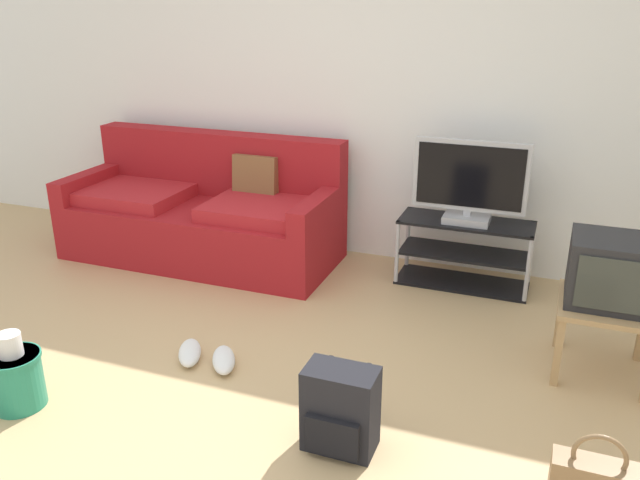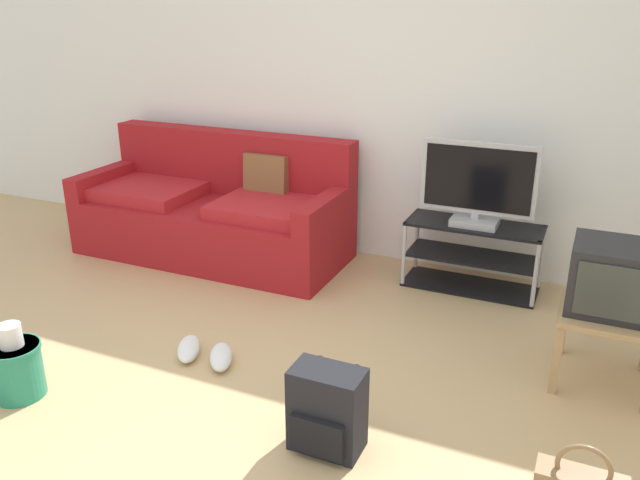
{
  "view_description": "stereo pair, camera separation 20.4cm",
  "coord_description": "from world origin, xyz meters",
  "px_view_note": "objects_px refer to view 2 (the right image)",
  "views": [
    {
      "loc": [
        1.4,
        -2.26,
        1.96
      ],
      "look_at": [
        0.17,
        0.99,
        0.64
      ],
      "focal_mm": 36.03,
      "sensor_mm": 36.0,
      "label": 1
    },
    {
      "loc": [
        1.59,
        -2.18,
        1.96
      ],
      "look_at": [
        0.17,
        0.99,
        0.64
      ],
      "focal_mm": 36.03,
      "sensor_mm": 36.0,
      "label": 2
    }
  ],
  "objects_px": {
    "tv_stand": "(472,256)",
    "flat_tv": "(478,185)",
    "crt_tv": "(616,278)",
    "sneakers_pair": "(205,353)",
    "couch": "(216,212)",
    "backpack": "(327,410)",
    "cleaning_bucket": "(16,366)",
    "side_table": "(608,323)"
  },
  "relations": [
    {
      "from": "tv_stand",
      "to": "flat_tv",
      "type": "distance_m",
      "value": 0.53
    },
    {
      "from": "crt_tv",
      "to": "sneakers_pair",
      "type": "height_order",
      "value": "crt_tv"
    },
    {
      "from": "couch",
      "to": "tv_stand",
      "type": "distance_m",
      "value": 2.03
    },
    {
      "from": "couch",
      "to": "backpack",
      "type": "xyz_separation_m",
      "value": [
        1.78,
        -1.86,
        -0.14
      ]
    },
    {
      "from": "tv_stand",
      "to": "sneakers_pair",
      "type": "height_order",
      "value": "tv_stand"
    },
    {
      "from": "tv_stand",
      "to": "flat_tv",
      "type": "relative_size",
      "value": 1.2
    },
    {
      "from": "cleaning_bucket",
      "to": "tv_stand",
      "type": "bearing_deg",
      "value": 50.85
    },
    {
      "from": "flat_tv",
      "to": "sneakers_pair",
      "type": "relative_size",
      "value": 1.65
    },
    {
      "from": "tv_stand",
      "to": "crt_tv",
      "type": "bearing_deg",
      "value": -45.06
    },
    {
      "from": "tv_stand",
      "to": "cleaning_bucket",
      "type": "distance_m",
      "value": 2.96
    },
    {
      "from": "flat_tv",
      "to": "crt_tv",
      "type": "relative_size",
      "value": 1.71
    },
    {
      "from": "flat_tv",
      "to": "cleaning_bucket",
      "type": "height_order",
      "value": "flat_tv"
    },
    {
      "from": "flat_tv",
      "to": "side_table",
      "type": "height_order",
      "value": "flat_tv"
    },
    {
      "from": "tv_stand",
      "to": "cleaning_bucket",
      "type": "bearing_deg",
      "value": -129.15
    },
    {
      "from": "flat_tv",
      "to": "backpack",
      "type": "xyz_separation_m",
      "value": [
        -0.24,
        -2.0,
        -0.57
      ]
    },
    {
      "from": "couch",
      "to": "flat_tv",
      "type": "xyz_separation_m",
      "value": [
        2.02,
        0.14,
        0.42
      ]
    },
    {
      "from": "couch",
      "to": "side_table",
      "type": "bearing_deg",
      "value": -14.46
    },
    {
      "from": "backpack",
      "to": "sneakers_pair",
      "type": "height_order",
      "value": "backpack"
    },
    {
      "from": "tv_stand",
      "to": "cleaning_bucket",
      "type": "height_order",
      "value": "tv_stand"
    },
    {
      "from": "tv_stand",
      "to": "crt_tv",
      "type": "distance_m",
      "value": 1.32
    },
    {
      "from": "couch",
      "to": "flat_tv",
      "type": "relative_size",
      "value": 2.76
    },
    {
      "from": "backpack",
      "to": "crt_tv",
      "type": "bearing_deg",
      "value": 42.26
    },
    {
      "from": "couch",
      "to": "flat_tv",
      "type": "distance_m",
      "value": 2.07
    },
    {
      "from": "cleaning_bucket",
      "to": "crt_tv",
      "type": "bearing_deg",
      "value": 26.88
    },
    {
      "from": "couch",
      "to": "side_table",
      "type": "xyz_separation_m",
      "value": [
        2.91,
        -0.75,
        0.01
      ]
    },
    {
      "from": "side_table",
      "to": "cleaning_bucket",
      "type": "relative_size",
      "value": 1.22
    },
    {
      "from": "couch",
      "to": "tv_stand",
      "type": "xyz_separation_m",
      "value": [
        2.02,
        0.16,
        -0.1
      ]
    },
    {
      "from": "flat_tv",
      "to": "sneakers_pair",
      "type": "height_order",
      "value": "flat_tv"
    },
    {
      "from": "backpack",
      "to": "cleaning_bucket",
      "type": "distance_m",
      "value": 1.66
    },
    {
      "from": "side_table",
      "to": "backpack",
      "type": "relative_size",
      "value": 1.23
    },
    {
      "from": "couch",
      "to": "sneakers_pair",
      "type": "relative_size",
      "value": 4.55
    },
    {
      "from": "side_table",
      "to": "crt_tv",
      "type": "relative_size",
      "value": 1.11
    },
    {
      "from": "tv_stand",
      "to": "crt_tv",
      "type": "relative_size",
      "value": 2.06
    },
    {
      "from": "cleaning_bucket",
      "to": "sneakers_pair",
      "type": "relative_size",
      "value": 0.87
    },
    {
      "from": "side_table",
      "to": "sneakers_pair",
      "type": "distance_m",
      "value": 2.21
    },
    {
      "from": "couch",
      "to": "cleaning_bucket",
      "type": "relative_size",
      "value": 5.2
    },
    {
      "from": "tv_stand",
      "to": "backpack",
      "type": "xyz_separation_m",
      "value": [
        -0.24,
        -2.02,
        -0.04
      ]
    },
    {
      "from": "backpack",
      "to": "flat_tv",
      "type": "bearing_deg",
      "value": 80.61
    },
    {
      "from": "backpack",
      "to": "tv_stand",
      "type": "bearing_deg",
      "value": 80.68
    },
    {
      "from": "crt_tv",
      "to": "couch",
      "type": "bearing_deg",
      "value": 165.84
    },
    {
      "from": "flat_tv",
      "to": "backpack",
      "type": "height_order",
      "value": "flat_tv"
    },
    {
      "from": "couch",
      "to": "sneakers_pair",
      "type": "distance_m",
      "value": 1.7
    }
  ]
}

